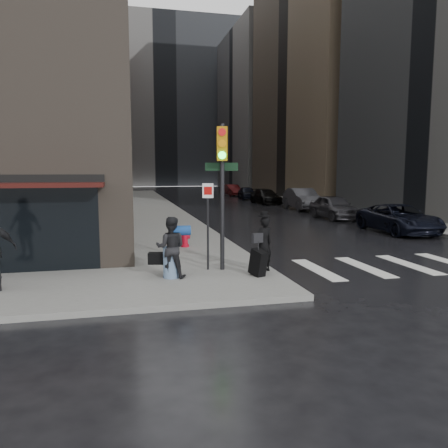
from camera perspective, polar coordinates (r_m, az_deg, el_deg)
The scene contains 19 objects.
ground at distance 11.83m, azimuth -1.44°, elevation -7.90°, with size 140.00×140.00×0.00m, color black.
sidewalk_left at distance 38.38m, azimuth -9.68°, elevation 2.51°, with size 4.00×50.00×0.15m, color slate.
sidewalk_right at distance 41.45m, azimuth 9.31°, elevation 2.84°, with size 3.00×50.00×0.15m, color slate.
crosswalk at distance 15.95m, azimuth 25.25°, elevation -4.65°, with size 8.50×3.00×0.01m.
bldg_left_mid at distance 52.24m, azimuth -26.47°, elevation 21.83°, with size 22.00×24.00×34.00m, color slate.
bldg_left_far at distance 74.64m, azimuth -21.98°, elevation 14.22°, with size 22.00×20.00×26.00m, color #56251D.
bldg_right_mid at distance 56.48m, azimuth 19.15°, elevation 23.08°, with size 22.00×22.00×38.00m, color #826C50.
bldg_right_far at distance 75.36m, azimuth 9.30°, elevation 14.17°, with size 22.00×20.00×25.00m, color slate.
bldg_distant at distance 90.51m, azimuth -8.05°, elevation 15.21°, with size 40.00×12.00×32.00m, color slate.
man_overcoat at distance 12.47m, azimuth 5.03°, elevation -3.00°, with size 0.88×1.12×1.76m.
man_jeans at distance 11.87m, azimuth -6.99°, elevation -3.03°, with size 1.17×0.84×1.67m.
traffic_light at distance 12.48m, azimuth -0.40°, elevation 6.19°, with size 1.03×0.58×4.21m.
fire_hydrant at distance 16.65m, azimuth -5.14°, elevation -1.92°, with size 0.41×0.31×0.70m.
parked_car_0 at distance 23.00m, azimuth 21.89°, elevation 0.65°, with size 2.29×4.97×1.38m, color black.
parked_car_1 at distance 28.33m, azimuth 14.14°, elevation 2.18°, with size 1.77×4.41×1.50m, color #3F3F44.
parked_car_2 at distance 34.35m, azimuth 10.19°, elevation 3.23°, with size 1.75×5.02×1.65m, color #404045.
parked_car_3 at distance 40.02m, azimuth 5.48°, elevation 3.60°, with size 1.86×4.57×1.33m, color black.
parked_car_4 at distance 46.12m, azimuth 3.03°, elevation 4.08°, with size 1.58×3.92×1.33m, color black.
parked_car_5 at distance 52.27m, azimuth 1.07°, elevation 4.45°, with size 1.42×4.09×1.35m, color #410D0E.
Camera 1 is at (-2.32, -11.20, 3.05)m, focal length 35.00 mm.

